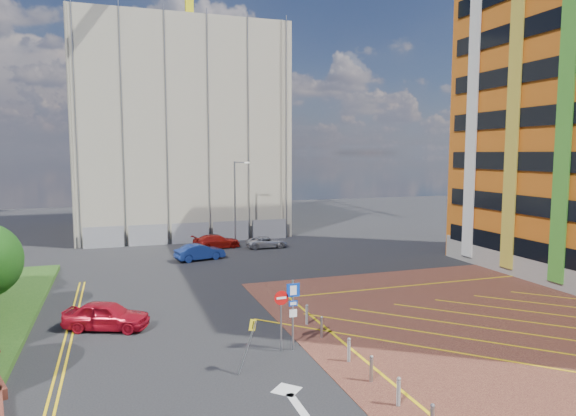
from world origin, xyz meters
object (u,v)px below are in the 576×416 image
car_blue_back (200,252)px  car_red_back (216,241)px  car_silver_back (267,242)px  sign_cluster (289,308)px  warning_sign (249,339)px  lamp_back (236,199)px  car_red_left (107,315)px

car_blue_back → car_red_back: (2.29, 4.77, -0.02)m
car_blue_back → car_silver_back: bearing=-76.2°
car_red_back → car_silver_back: (4.46, -1.27, -0.11)m
sign_cluster → car_red_back: 25.64m
sign_cluster → warning_sign: 2.92m
car_blue_back → car_silver_back: 7.61m
lamp_back → car_red_back: bearing=-146.4°
car_red_left → car_silver_back: size_ratio=1.09×
sign_cluster → car_red_left: (-7.72, 5.54, -1.24)m
car_red_left → car_silver_back: bearing=-14.3°
lamp_back → car_blue_back: size_ratio=1.98×
warning_sign → car_red_left: warning_sign is taller
car_red_left → car_blue_back: bearing=-2.7°
sign_cluster → car_silver_back: (6.05, 24.29, -1.42)m
car_blue_back → warning_sign: bearing=162.4°
sign_cluster → car_blue_back: sign_cluster is taller
warning_sign → car_red_back: (3.84, 27.34, -0.79)m
sign_cluster → car_silver_back: 25.07m
car_red_left → car_blue_back: 16.78m
lamp_back → warning_sign: (-6.04, -28.79, -2.93)m
lamp_back → sign_cluster: bearing=-98.0°
warning_sign → car_silver_back: warning_sign is taller
sign_cluster → car_blue_back: (-0.70, 20.78, -1.29)m
warning_sign → car_red_back: bearing=82.0°
car_red_back → sign_cluster: bearing=167.0°
car_red_back → lamp_back: bearing=-65.9°
warning_sign → lamp_back: bearing=78.2°
car_silver_back → lamp_back: bearing=39.8°
car_silver_back → car_blue_back: bearing=117.5°
lamp_back → sign_cluster: 27.38m
car_red_back → car_silver_back: size_ratio=1.16×
car_red_back → car_blue_back: bearing=145.0°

